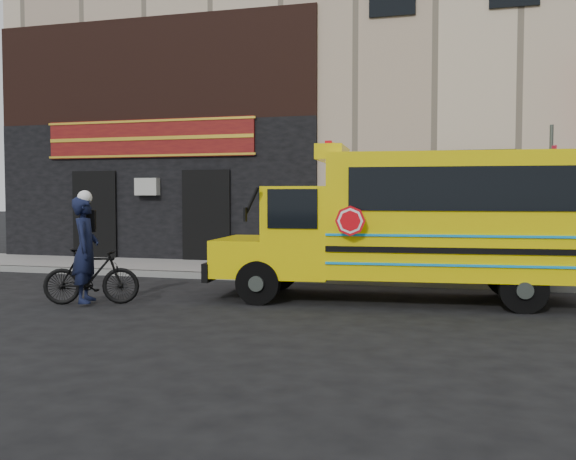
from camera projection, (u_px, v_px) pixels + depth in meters
The scene contains 8 objects.
ground at pixel (252, 299), 12.28m from camera, with size 120.00×120.00×0.00m, color black.
curb at pixel (288, 279), 14.77m from camera, with size 40.00×0.20×0.15m, color gray.
sidewalk at pixel (304, 271), 16.21m from camera, with size 40.00×3.00×0.15m, color gray.
building at pixel (349, 75), 22.02m from camera, with size 20.00×10.70×12.00m.
school_bus at pixel (416, 221), 12.02m from camera, with size 7.06×2.79×2.92m.
sign_pole at pixel (550, 201), 13.00m from camera, with size 0.12×0.29×3.42m.
bicycle at pixel (91, 276), 11.66m from camera, with size 0.49×1.72×1.03m, color black.
cyclist at pixel (86, 252), 11.58m from camera, with size 0.70×0.46×1.92m, color black.
Camera 1 is at (3.96, -11.55, 1.97)m, focal length 40.00 mm.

